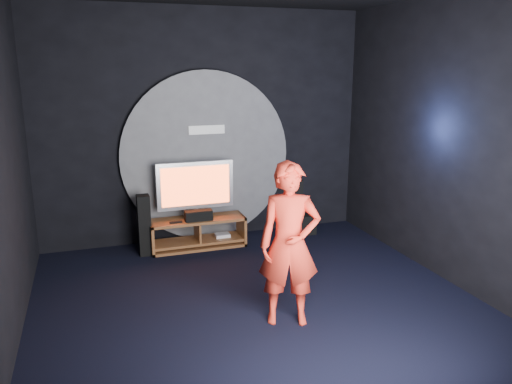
% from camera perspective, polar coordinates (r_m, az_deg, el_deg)
% --- Properties ---
extents(floor, '(5.00, 5.00, 0.00)m').
position_cam_1_polar(floor, '(5.86, 0.25, -12.71)').
color(floor, black).
rests_on(floor, ground).
extents(back_wall, '(5.00, 0.04, 3.50)m').
position_cam_1_polar(back_wall, '(7.68, -5.86, 7.42)').
color(back_wall, black).
rests_on(back_wall, ground).
extents(front_wall, '(5.00, 0.04, 3.50)m').
position_cam_1_polar(front_wall, '(3.11, 15.47, -3.31)').
color(front_wall, black).
rests_on(front_wall, ground).
extents(right_wall, '(0.04, 5.00, 3.50)m').
position_cam_1_polar(right_wall, '(6.54, 21.54, 5.30)').
color(right_wall, black).
rests_on(right_wall, ground).
extents(wall_disc_panel, '(2.60, 0.11, 2.60)m').
position_cam_1_polar(wall_disc_panel, '(7.69, -5.68, 4.05)').
color(wall_disc_panel, '#515156').
rests_on(wall_disc_panel, ground).
extents(media_console, '(1.41, 0.45, 0.45)m').
position_cam_1_polar(media_console, '(7.55, -6.62, -4.86)').
color(media_console, '#9D6230').
rests_on(media_console, ground).
extents(tv, '(1.14, 0.22, 0.84)m').
position_cam_1_polar(tv, '(7.41, -6.95, 0.54)').
color(tv, '#BCBBC3').
rests_on(tv, media_console).
extents(center_speaker, '(0.40, 0.15, 0.15)m').
position_cam_1_polar(center_speaker, '(7.35, -6.59, -2.68)').
color(center_speaker, black).
rests_on(center_speaker, media_console).
extents(remote, '(0.18, 0.05, 0.02)m').
position_cam_1_polar(remote, '(7.29, -9.13, -3.44)').
color(remote, black).
rests_on(remote, media_console).
extents(tower_speaker_left, '(0.18, 0.20, 0.88)m').
position_cam_1_polar(tower_speaker_left, '(7.31, -12.64, -3.73)').
color(tower_speaker_left, black).
rests_on(tower_speaker_left, ground).
extents(tower_speaker_right, '(0.18, 0.20, 0.88)m').
position_cam_1_polar(tower_speaker_right, '(8.08, 4.54, -1.68)').
color(tower_speaker_right, black).
rests_on(tower_speaker_right, ground).
extents(subwoofer, '(0.29, 0.29, 0.32)m').
position_cam_1_polar(subwoofer, '(8.16, 5.63, -3.62)').
color(subwoofer, black).
rests_on(subwoofer, ground).
extents(player, '(0.73, 0.59, 1.73)m').
position_cam_1_polar(player, '(5.18, 3.84, -6.00)').
color(player, red).
rests_on(player, ground).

